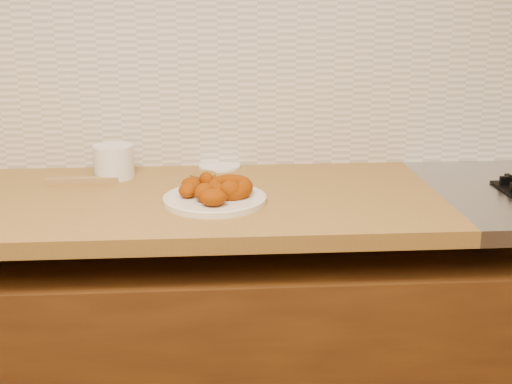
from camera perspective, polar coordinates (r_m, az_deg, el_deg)
wall_back at (r=1.88m, az=-1.74°, el=16.01°), size 4.00×0.02×2.70m
base_cabinet at (r=1.86m, az=-1.09°, el=-15.40°), size 3.60×0.60×0.77m
backsplash at (r=1.87m, az=-1.68°, el=11.41°), size 3.60×0.02×0.60m
donut_plate at (r=1.57m, az=-3.69°, el=-0.65°), size 0.25×0.25×0.01m
ring_donut at (r=1.57m, az=-2.33°, el=0.42°), size 0.12×0.12×0.05m
fried_dough_chunks at (r=1.55m, az=-4.42°, el=0.18°), size 0.16×0.19×0.05m
plastic_tub at (r=1.82m, az=-12.53°, el=2.68°), size 0.13×0.13×0.09m
tub_lid at (r=1.89m, az=-3.24°, el=2.31°), size 0.15×0.15×0.01m
brass_jar_lid at (r=1.79m, az=-4.74°, el=1.47°), size 0.08×0.08×0.01m
wooden_utensil at (r=1.79m, az=-15.15°, el=1.01°), size 0.19×0.03×0.01m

